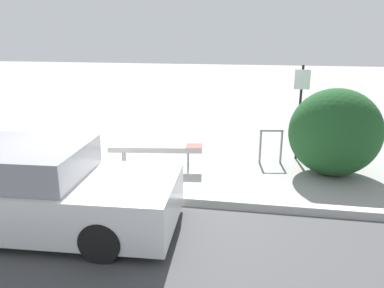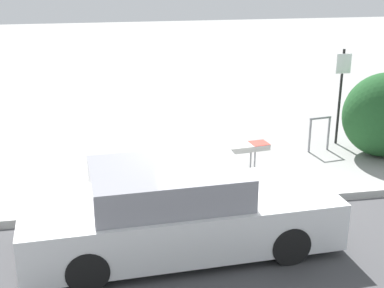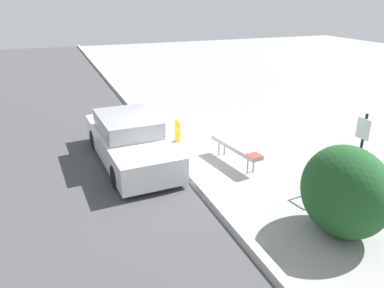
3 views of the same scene
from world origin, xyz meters
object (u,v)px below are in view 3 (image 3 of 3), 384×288
(sign_post, at_px, (360,153))
(bench, at_px, (236,147))
(bike_rack, at_px, (320,180))
(fire_hydrant, at_px, (178,130))
(parked_car_near, at_px, (130,141))

(sign_post, bearing_deg, bench, -156.97)
(bike_rack, bearing_deg, bench, -159.83)
(bench, height_order, bike_rack, bike_rack)
(sign_post, height_order, fire_hydrant, sign_post)
(fire_hydrant, xyz_separation_m, parked_car_near, (0.97, -1.86, 0.22))
(fire_hydrant, bearing_deg, sign_post, 23.00)
(bench, xyz_separation_m, bike_rack, (2.57, 0.95, -0.01))
(bike_rack, bearing_deg, fire_hydrant, -158.49)
(fire_hydrant, bearing_deg, parked_car_near, -62.37)
(parked_car_near, bearing_deg, sign_post, 39.58)
(bench, height_order, fire_hydrant, fire_hydrant)
(sign_post, relative_size, parked_car_near, 0.48)
(bench, height_order, parked_car_near, parked_car_near)
(bench, bearing_deg, fire_hydrant, -164.87)
(parked_car_near, bearing_deg, bike_rack, 40.89)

